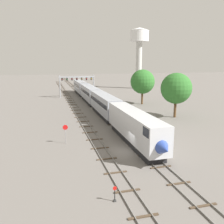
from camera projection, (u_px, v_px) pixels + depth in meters
name	position (u px, v px, depth m)	size (l,w,h in m)	color
ground_plane	(128.00, 151.00, 33.33)	(400.00, 400.00, 0.00)	slate
track_main	(81.00, 94.00, 90.46)	(2.60, 200.00, 0.16)	slate
track_near	(72.00, 103.00, 70.17)	(2.60, 160.00, 0.16)	slate
passenger_train	(96.00, 98.00, 63.50)	(3.04, 77.01, 4.80)	silver
signal_gantry	(77.00, 81.00, 81.73)	(12.10, 0.49, 7.51)	#999BA0
water_tower	(139.00, 43.00, 105.54)	(8.22, 8.22, 26.39)	beige
switch_stand	(115.00, 196.00, 21.25)	(0.36, 0.24, 1.46)	black
stop_sign	(65.00, 131.00, 36.03)	(0.76, 0.08, 2.88)	gray
trackside_tree_left	(143.00, 82.00, 68.30)	(6.86, 6.86, 9.87)	brown
trackside_tree_mid	(176.00, 88.00, 52.01)	(6.67, 6.67, 9.73)	brown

